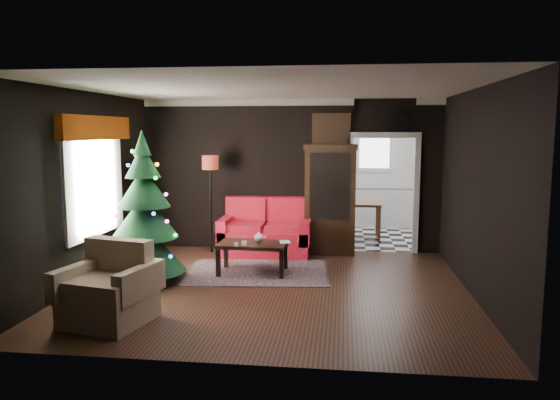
# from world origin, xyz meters

# --- Properties ---
(floor) EXTENTS (5.50, 5.50, 0.00)m
(floor) POSITION_xyz_m (0.00, 0.00, 0.00)
(floor) COLOR black
(floor) RESTS_ON ground
(ceiling) EXTENTS (5.50, 5.50, 0.00)m
(ceiling) POSITION_xyz_m (0.00, 0.00, 2.80)
(ceiling) COLOR white
(ceiling) RESTS_ON ground
(wall_back) EXTENTS (5.50, 0.00, 5.50)m
(wall_back) POSITION_xyz_m (0.00, 2.50, 1.40)
(wall_back) COLOR black
(wall_back) RESTS_ON ground
(wall_front) EXTENTS (5.50, 0.00, 5.50)m
(wall_front) POSITION_xyz_m (0.00, -2.50, 1.40)
(wall_front) COLOR black
(wall_front) RESTS_ON ground
(wall_left) EXTENTS (0.00, 5.50, 5.50)m
(wall_left) POSITION_xyz_m (-2.75, 0.00, 1.40)
(wall_left) COLOR black
(wall_left) RESTS_ON ground
(wall_right) EXTENTS (0.00, 5.50, 5.50)m
(wall_right) POSITION_xyz_m (2.75, 0.00, 1.40)
(wall_right) COLOR black
(wall_right) RESTS_ON ground
(doorway) EXTENTS (1.10, 0.10, 2.10)m
(doorway) POSITION_xyz_m (1.70, 2.50, 1.05)
(doorway) COLOR silver
(doorway) RESTS_ON ground
(left_window) EXTENTS (0.05, 1.60, 1.40)m
(left_window) POSITION_xyz_m (-2.71, 0.20, 1.45)
(left_window) COLOR white
(left_window) RESTS_ON wall_left
(valance) EXTENTS (0.12, 2.10, 0.35)m
(valance) POSITION_xyz_m (-2.63, 0.20, 2.27)
(valance) COLOR #6F2704
(valance) RESTS_ON wall_left
(kitchen_floor) EXTENTS (3.00, 3.00, 0.00)m
(kitchen_floor) POSITION_xyz_m (1.70, 4.00, 0.00)
(kitchen_floor) COLOR white
(kitchen_floor) RESTS_ON ground
(kitchen_window) EXTENTS (0.70, 0.06, 0.70)m
(kitchen_window) POSITION_xyz_m (1.70, 5.45, 1.70)
(kitchen_window) COLOR white
(kitchen_window) RESTS_ON ground
(rug) EXTENTS (2.34, 1.80, 0.01)m
(rug) POSITION_xyz_m (-0.35, 0.80, 0.01)
(rug) COLOR #392B33
(rug) RESTS_ON ground
(loveseat) EXTENTS (1.70, 0.90, 1.00)m
(loveseat) POSITION_xyz_m (-0.40, 2.05, 0.50)
(loveseat) COLOR maroon
(loveseat) RESTS_ON ground
(curio_cabinet) EXTENTS (0.90, 0.45, 1.90)m
(curio_cabinet) POSITION_xyz_m (0.75, 2.27, 0.95)
(curio_cabinet) COLOR black
(curio_cabinet) RESTS_ON ground
(floor_lamp) EXTENTS (0.41, 0.41, 1.91)m
(floor_lamp) POSITION_xyz_m (-1.41, 2.07, 0.83)
(floor_lamp) COLOR black
(floor_lamp) RESTS_ON ground
(christmas_tree) EXTENTS (1.17, 1.17, 2.23)m
(christmas_tree) POSITION_xyz_m (-1.89, 0.06, 1.05)
(christmas_tree) COLOR black
(christmas_tree) RESTS_ON ground
(armchair) EXTENTS (1.09, 1.09, 0.93)m
(armchair) POSITION_xyz_m (-1.71, -1.57, 0.46)
(armchair) COLOR tan
(armchair) RESTS_ON ground
(coffee_table) EXTENTS (1.09, 0.70, 0.48)m
(coffee_table) POSITION_xyz_m (-0.41, 0.74, 0.25)
(coffee_table) COLOR black
(coffee_table) RESTS_ON rug
(teapot) EXTENTS (0.17, 0.17, 0.16)m
(teapot) POSITION_xyz_m (-0.32, 0.76, 0.57)
(teapot) COLOR white
(teapot) RESTS_ON coffee_table
(cup_a) EXTENTS (0.08, 0.08, 0.06)m
(cup_a) POSITION_xyz_m (-0.62, 0.49, 0.52)
(cup_a) COLOR white
(cup_a) RESTS_ON coffee_table
(cup_b) EXTENTS (0.09, 0.09, 0.07)m
(cup_b) POSITION_xyz_m (-0.51, 0.56, 0.52)
(cup_b) COLOR white
(cup_b) RESTS_ON coffee_table
(book) EXTENTS (0.16, 0.05, 0.21)m
(book) POSITION_xyz_m (0.01, 0.79, 0.60)
(book) COLOR gray
(book) RESTS_ON coffee_table
(wall_clock) EXTENTS (0.32, 0.32, 0.06)m
(wall_clock) POSITION_xyz_m (1.95, 2.45, 2.38)
(wall_clock) COLOR white
(wall_clock) RESTS_ON wall_back
(painting) EXTENTS (0.62, 0.05, 0.52)m
(painting) POSITION_xyz_m (0.75, 2.46, 2.25)
(painting) COLOR #A1764C
(painting) RESTS_ON wall_back
(kitchen_counter) EXTENTS (1.80, 0.60, 0.90)m
(kitchen_counter) POSITION_xyz_m (1.70, 5.20, 0.45)
(kitchen_counter) COLOR white
(kitchen_counter) RESTS_ON ground
(kitchen_table) EXTENTS (0.70, 0.70, 0.75)m
(kitchen_table) POSITION_xyz_m (1.40, 3.70, 0.38)
(kitchen_table) COLOR brown
(kitchen_table) RESTS_ON ground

